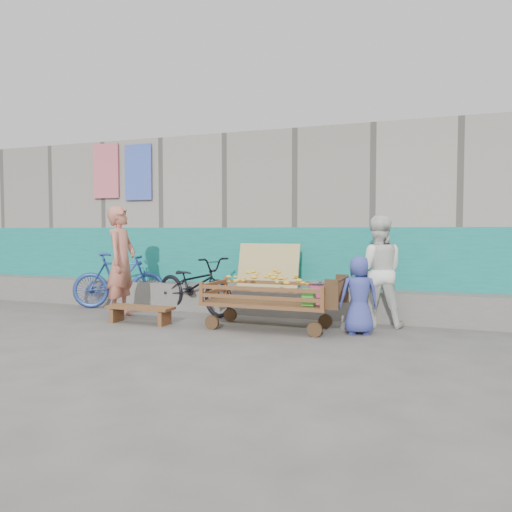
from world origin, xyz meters
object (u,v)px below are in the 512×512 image
(child, at_px, (359,295))
(banana_cart, at_px, (267,289))
(vendor_man, at_px, (121,262))
(bicycle_blue, at_px, (119,280))
(bench, at_px, (140,311))
(bicycle_dark, at_px, (194,285))
(woman, at_px, (377,271))

(child, bearing_deg, banana_cart, -17.51)
(vendor_man, distance_m, bicycle_blue, 1.03)
(bench, bearing_deg, banana_cart, 8.82)
(bench, height_order, vendor_man, vendor_man)
(bicycle_blue, bearing_deg, bicycle_dark, -115.14)
(vendor_man, relative_size, bicycle_dark, 0.98)
(bicycle_blue, bearing_deg, child, -122.89)
(woman, distance_m, bicycle_blue, 4.41)
(bicycle_dark, xyz_separation_m, bicycle_blue, (-1.48, 0.06, 0.02))
(banana_cart, relative_size, child, 1.84)
(child, xyz_separation_m, bicycle_blue, (-4.24, 0.75, -0.03))
(banana_cart, height_order, bicycle_dark, bicycle_dark)
(bench, distance_m, bicycle_dark, 1.13)
(banana_cart, relative_size, vendor_man, 1.09)
(bench, xyz_separation_m, woman, (3.25, 0.97, 0.59))
(woman, distance_m, bicycle_dark, 2.93)
(woman, xyz_separation_m, bicycle_blue, (-4.40, 0.14, -0.30))
(bicycle_dark, distance_m, bicycle_blue, 1.48)
(bicycle_blue, bearing_deg, woman, -114.64)
(bench, xyz_separation_m, bicycle_dark, (0.34, 1.04, 0.28))
(bench, xyz_separation_m, bicycle_blue, (-1.15, 1.10, 0.30))
(bicycle_blue, bearing_deg, bench, -156.77)
(banana_cart, bearing_deg, woman, 25.84)
(child, distance_m, bicycle_dark, 2.84)
(banana_cart, distance_m, bicycle_blue, 3.10)
(banana_cart, distance_m, child, 1.24)
(bench, distance_m, bicycle_blue, 1.62)
(woman, relative_size, child, 1.52)
(bicycle_dark, relative_size, bicycle_blue, 1.10)
(child, bearing_deg, bicycle_dark, -34.67)
(vendor_man, distance_m, child, 3.67)
(bicycle_dark, bearing_deg, banana_cart, -94.68)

